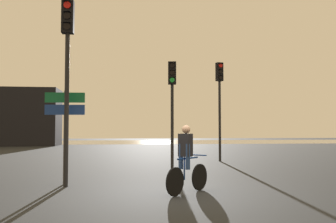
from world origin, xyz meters
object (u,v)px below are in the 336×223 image
(traffic_light_near_left, at_px, (67,58))
(cyclist, at_px, (186,159))
(traffic_light_center, at_px, (172,94))
(direction_sign_post, at_px, (65,120))
(traffic_light_far_right, at_px, (220,93))

(traffic_light_near_left, bearing_deg, cyclist, 155.73)
(traffic_light_near_left, height_order, traffic_light_center, traffic_light_near_left)
(direction_sign_post, bearing_deg, traffic_light_center, -128.30)
(traffic_light_far_right, relative_size, cyclist, 2.96)
(traffic_light_near_left, relative_size, traffic_light_center, 1.19)
(traffic_light_near_left, relative_size, direction_sign_post, 1.93)
(traffic_light_near_left, bearing_deg, traffic_light_center, -126.79)
(traffic_light_near_left, bearing_deg, traffic_light_far_right, -128.43)
(traffic_light_near_left, height_order, direction_sign_post, traffic_light_near_left)
(traffic_light_near_left, height_order, traffic_light_far_right, traffic_light_near_left)
(traffic_light_far_right, distance_m, cyclist, 9.76)
(direction_sign_post, xyz_separation_m, cyclist, (3.11, -1.85, -0.97))
(direction_sign_post, bearing_deg, cyclist, 152.55)
(traffic_light_far_right, height_order, traffic_light_center, traffic_light_far_right)
(traffic_light_center, height_order, cyclist, traffic_light_center)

